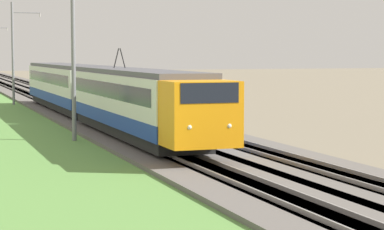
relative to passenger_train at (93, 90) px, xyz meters
The scene contains 7 objects.
ballast_main 8.38m from the passenger_train, ahead, with size 240.00×4.40×0.30m.
ballast_adjacent 9.20m from the passenger_train, 25.13° to the right, with size 240.00×4.40×0.30m.
track_main 8.38m from the passenger_train, ahead, with size 240.00×1.57×0.45m.
track_adjacent 9.20m from the passenger_train, 25.13° to the right, with size 240.00×1.57×0.45m.
passenger_train is the anchor object (origin of this frame).
catenary_mast_mid 9.50m from the passenger_train, 162.25° to the left, with size 0.22×2.56×8.81m.
catenary_mast_far 20.36m from the passenger_train, ahead, with size 0.22×2.56×9.06m.
Camera 1 is at (-4.95, 9.88, 4.58)m, focal length 70.00 mm.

